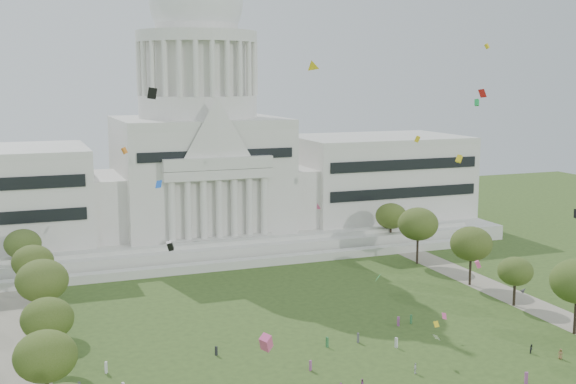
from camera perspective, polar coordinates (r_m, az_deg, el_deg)
capitol at (r=199.96m, az=-7.01°, el=2.39°), size 160.00×64.50×91.30m
path_left at (r=118.29m, az=-20.15°, el=-13.97°), size 8.00×160.00×0.04m
path_right at (r=151.88m, az=19.54°, el=-8.79°), size 8.00×160.00×0.04m
row_tree_l_2 at (r=103.38m, az=-18.62°, el=-12.21°), size 8.42×8.42×11.97m
row_tree_l_3 at (r=119.18m, az=-18.49°, el=-9.50°), size 8.12×8.12×11.55m
row_tree_r_3 at (r=151.03m, az=17.53°, el=-6.00°), size 7.01×7.01×9.98m
row_tree_l_4 at (r=136.57m, az=-18.86°, el=-6.64°), size 9.29×9.29×13.21m
row_tree_r_4 at (r=162.78m, az=14.28°, el=-3.98°), size 9.19×9.19×13.06m
row_tree_l_5 at (r=154.80m, az=-19.52°, el=-5.23°), size 8.33×8.33×11.85m
row_tree_r_5 at (r=178.44m, az=10.24°, el=-2.50°), size 9.82×9.82×13.96m
row_tree_l_6 at (r=172.48m, az=-20.22°, el=-3.88°), size 8.19×8.19×11.64m
row_tree_r_6 at (r=195.15m, az=8.15°, el=-1.89°), size 8.42×8.42×11.97m
person_0 at (r=127.60m, az=20.73°, el=-11.88°), size 1.00×0.98×1.73m
person_2 at (r=128.47m, az=18.69°, el=-11.66°), size 0.90×0.80×1.58m
person_10 at (r=115.95m, az=10.03°, el=-13.56°), size 0.86×1.13×1.71m
distant_crowd at (r=109.54m, az=-0.56°, el=-14.80°), size 63.04×39.33×1.91m
kite_swarm at (r=100.50m, az=9.81°, el=-0.17°), size 83.78×99.85×63.32m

